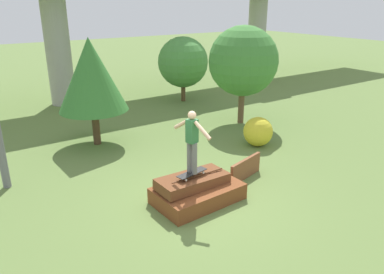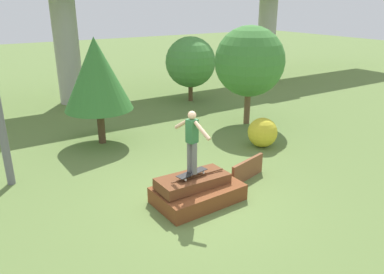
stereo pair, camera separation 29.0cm
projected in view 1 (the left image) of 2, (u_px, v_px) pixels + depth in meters
The scene contains 9 objects.
ground_plane at pixel (198, 201), 9.10m from camera, with size 80.00×80.00×0.00m, color olive.
scrap_pile at pixel (197, 190), 9.00m from camera, with size 2.13×1.38×0.70m.
scrap_plank_loose at pixel (246, 169), 10.16m from camera, with size 1.30×0.43×0.57m.
skateboard at pixel (192, 173), 8.78m from camera, with size 0.85×0.37×0.09m.
skater at pixel (192, 138), 8.48m from camera, with size 0.29×1.15×1.50m.
tree_behind_left at pixel (91, 75), 11.89m from camera, with size 2.24×2.24×3.53m.
tree_behind_right at pixel (183, 62), 17.46m from camera, with size 2.35×2.35×3.03m.
tree_mid_back at pixel (243, 61), 14.08m from camera, with size 2.64×2.64×3.75m.
bush_yellow_flowering at pixel (258, 132), 12.39m from camera, with size 0.98×0.98×0.98m.
Camera 1 is at (-4.61, -6.55, 4.59)m, focal length 35.00 mm.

